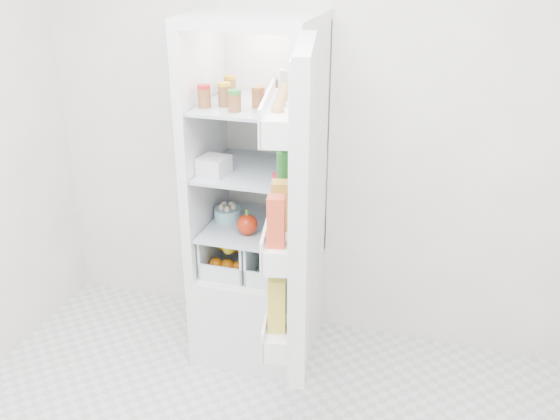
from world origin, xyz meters
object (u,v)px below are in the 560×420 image
(refrigerator, at_px, (261,234))
(fridge_door, at_px, (296,216))
(mushroom_bowl, at_px, (228,214))
(red_cabbage, at_px, (290,207))

(refrigerator, bearing_deg, fridge_door, -60.33)
(refrigerator, relative_size, mushroom_bowl, 12.84)
(mushroom_bowl, distance_m, fridge_door, 0.85)
(refrigerator, xyz_separation_m, mushroom_bowl, (-0.17, -0.05, 0.12))
(mushroom_bowl, height_order, fridge_door, fridge_door)
(red_cabbage, bearing_deg, fridge_door, -72.83)
(refrigerator, relative_size, fridge_door, 1.38)
(refrigerator, xyz_separation_m, red_cabbage, (0.15, 0.03, 0.16))
(mushroom_bowl, relative_size, fridge_door, 0.11)
(red_cabbage, xyz_separation_m, mushroom_bowl, (-0.32, -0.08, -0.05))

